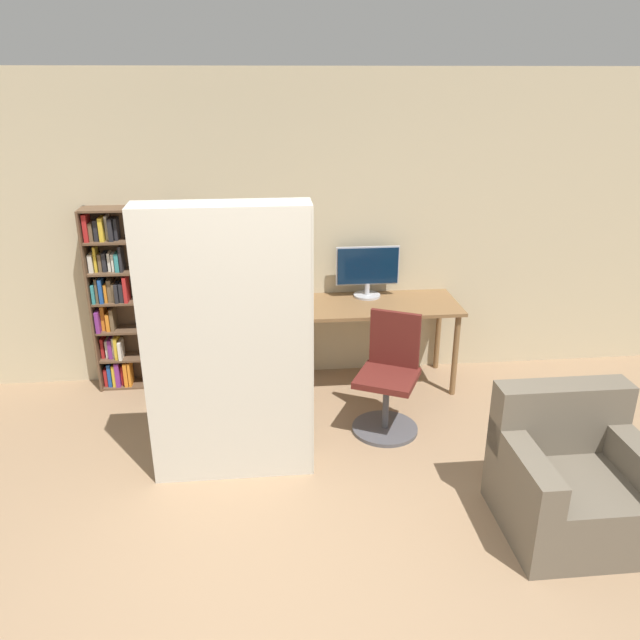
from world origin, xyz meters
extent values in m
plane|color=#937556|center=(0.00, 0.00, 0.00)|extent=(16.00, 16.00, 0.00)
cube|color=#C6B793|center=(0.00, 3.04, 1.35)|extent=(8.00, 0.06, 2.70)
cube|color=brown|center=(0.90, 2.68, 0.76)|extent=(1.37, 0.66, 0.03)
cylinder|color=brown|center=(0.27, 2.41, 0.37)|extent=(0.05, 0.05, 0.75)
cylinder|color=brown|center=(1.53, 2.41, 0.37)|extent=(0.05, 0.05, 0.75)
cylinder|color=brown|center=(0.27, 2.95, 0.37)|extent=(0.05, 0.05, 0.75)
cylinder|color=brown|center=(1.53, 2.95, 0.37)|extent=(0.05, 0.05, 0.75)
cylinder|color=#B7B7BC|center=(0.82, 2.87, 0.79)|extent=(0.24, 0.24, 0.02)
cylinder|color=#B7B7BC|center=(0.82, 2.87, 0.85)|extent=(0.04, 0.04, 0.10)
cube|color=#B7B7BC|center=(0.82, 2.88, 1.06)|extent=(0.56, 0.02, 0.35)
cube|color=#0A1E38|center=(0.82, 2.87, 1.06)|extent=(0.54, 0.03, 0.32)
cylinder|color=#4C4C51|center=(0.82, 1.88, 0.01)|extent=(0.52, 0.52, 0.03)
cylinder|color=#4C4C51|center=(0.82, 1.88, 0.23)|extent=(0.05, 0.05, 0.41)
cube|color=#591E19|center=(0.82, 1.88, 0.46)|extent=(0.59, 0.59, 0.05)
cube|color=#591E19|center=(0.91, 2.06, 0.71)|extent=(0.37, 0.21, 0.45)
cube|color=brown|center=(-1.57, 2.88, 0.81)|extent=(0.02, 0.25, 1.62)
cube|color=brown|center=(-0.90, 2.88, 0.81)|extent=(0.02, 0.25, 1.62)
cube|color=brown|center=(-1.24, 3.00, 0.81)|extent=(0.68, 0.02, 1.62)
cube|color=brown|center=(-1.24, 2.88, 0.01)|extent=(0.65, 0.22, 0.02)
cube|color=brown|center=(-1.24, 2.88, 0.28)|extent=(0.65, 0.22, 0.02)
cube|color=brown|center=(-1.24, 2.88, 0.54)|extent=(0.65, 0.22, 0.02)
cube|color=brown|center=(-1.24, 2.88, 0.81)|extent=(0.65, 0.22, 0.02)
cube|color=brown|center=(-1.24, 2.88, 1.07)|extent=(0.65, 0.22, 0.02)
cube|color=brown|center=(-1.24, 2.88, 1.34)|extent=(0.65, 0.22, 0.02)
cube|color=brown|center=(-1.24, 2.88, 1.61)|extent=(0.65, 0.22, 0.02)
cube|color=red|center=(-1.54, 2.88, 0.10)|extent=(0.03, 0.14, 0.17)
cube|color=#1E4C9E|center=(-1.50, 2.90, 0.13)|extent=(0.03, 0.18, 0.21)
cube|color=gold|center=(-1.46, 2.87, 0.12)|extent=(0.03, 0.14, 0.20)
cube|color=#7A2D84|center=(-1.43, 2.88, 0.13)|extent=(0.04, 0.18, 0.23)
cube|color=red|center=(-1.39, 2.90, 0.11)|extent=(0.02, 0.16, 0.18)
cube|color=orange|center=(-1.35, 2.87, 0.13)|extent=(0.03, 0.16, 0.23)
cube|color=orange|center=(-1.32, 2.86, 0.13)|extent=(0.02, 0.14, 0.23)
cube|color=red|center=(-1.54, 2.92, 0.38)|extent=(0.03, 0.15, 0.18)
cube|color=silver|center=(-1.50, 2.91, 0.36)|extent=(0.03, 0.13, 0.16)
cube|color=#7A2D84|center=(-1.47, 2.90, 0.37)|extent=(0.03, 0.15, 0.17)
cube|color=silver|center=(-1.44, 2.91, 0.38)|extent=(0.02, 0.14, 0.19)
cube|color=gold|center=(-1.41, 2.89, 0.38)|extent=(0.03, 0.17, 0.20)
cube|color=silver|center=(-1.38, 2.86, 0.37)|extent=(0.03, 0.16, 0.16)
cube|color=#7A2D84|center=(-1.53, 2.86, 0.65)|extent=(0.03, 0.16, 0.19)
cube|color=orange|center=(-1.50, 2.91, 0.66)|extent=(0.03, 0.13, 0.22)
cube|color=orange|center=(-1.46, 2.90, 0.63)|extent=(0.03, 0.18, 0.16)
cube|color=brown|center=(-1.42, 2.90, 0.65)|extent=(0.03, 0.17, 0.19)
cube|color=teal|center=(-1.54, 2.86, 0.90)|extent=(0.02, 0.14, 0.16)
cube|color=brown|center=(-1.51, 2.89, 0.92)|extent=(0.02, 0.15, 0.21)
cube|color=#1E4C9E|center=(-1.47, 2.88, 0.92)|extent=(0.03, 0.18, 0.21)
cube|color=orange|center=(-1.44, 2.90, 0.90)|extent=(0.02, 0.18, 0.16)
cube|color=brown|center=(-1.41, 2.91, 0.91)|extent=(0.04, 0.17, 0.20)
cube|color=brown|center=(-1.37, 2.90, 0.90)|extent=(0.02, 0.18, 0.16)
cube|color=#232328|center=(-1.35, 2.86, 0.90)|extent=(0.03, 0.14, 0.16)
cube|color=#232328|center=(-1.31, 2.88, 0.90)|extent=(0.04, 0.16, 0.16)
cube|color=red|center=(-1.27, 2.86, 0.93)|extent=(0.03, 0.15, 0.23)
cube|color=silver|center=(-1.53, 2.88, 1.16)|extent=(0.04, 0.13, 0.16)
cube|color=gold|center=(-1.49, 2.90, 1.19)|extent=(0.02, 0.12, 0.21)
cube|color=brown|center=(-1.46, 2.91, 1.16)|extent=(0.03, 0.15, 0.15)
cube|color=#232328|center=(-1.42, 2.90, 1.16)|extent=(0.03, 0.12, 0.16)
cube|color=silver|center=(-1.39, 2.91, 1.16)|extent=(0.02, 0.13, 0.16)
cube|color=silver|center=(-1.35, 2.90, 1.16)|extent=(0.02, 0.13, 0.15)
cube|color=teal|center=(-1.32, 2.90, 1.16)|extent=(0.03, 0.15, 0.16)
cube|color=#232328|center=(-1.28, 2.89, 1.19)|extent=(0.02, 0.15, 0.22)
cube|color=red|center=(-1.53, 2.88, 1.46)|extent=(0.04, 0.16, 0.23)
cube|color=brown|center=(-1.50, 2.90, 1.43)|extent=(0.03, 0.16, 0.15)
cube|color=#232328|center=(-1.45, 2.90, 1.44)|extent=(0.04, 0.13, 0.17)
cube|color=gold|center=(-1.41, 2.89, 1.45)|extent=(0.04, 0.15, 0.20)
cube|color=silver|center=(-1.38, 2.93, 1.45)|extent=(0.02, 0.12, 0.20)
cube|color=#232328|center=(-1.34, 2.88, 1.44)|extent=(0.04, 0.15, 0.19)
cube|color=#232328|center=(-1.30, 2.91, 1.44)|extent=(0.03, 0.12, 0.18)
cube|color=beige|center=(-0.35, 1.44, 0.96)|extent=(1.10, 0.29, 1.92)
cube|color=beige|center=(0.20, 1.44, 0.96)|extent=(0.01, 0.29, 1.89)
cube|color=#665B4C|center=(1.73, 0.63, 0.20)|extent=(0.85, 0.80, 0.40)
cube|color=#665B4C|center=(1.73, 0.93, 0.62)|extent=(0.85, 0.20, 0.45)
cube|color=#665B4C|center=(1.39, 0.63, 0.50)|extent=(0.16, 0.80, 0.20)
cube|color=#665B4C|center=(2.08, 0.63, 0.50)|extent=(0.16, 0.80, 0.20)
camera|label=1|loc=(-0.12, -2.34, 2.63)|focal=35.00mm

